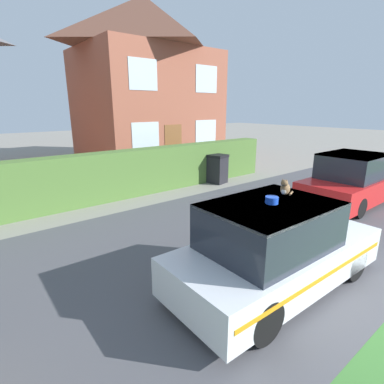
% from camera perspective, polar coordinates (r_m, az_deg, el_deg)
% --- Properties ---
extents(road_strip, '(28.00, 6.52, 0.01)m').
position_cam_1_polar(road_strip, '(6.95, 7.28, -8.95)').
color(road_strip, '#4C4C51').
rests_on(road_strip, ground).
extents(garden_hedge, '(13.67, 0.64, 1.55)m').
position_cam_1_polar(garden_hedge, '(9.97, -15.15, 2.96)').
color(garden_hedge, '#4C7233').
rests_on(garden_hedge, ground).
extents(police_car, '(3.88, 1.72, 1.60)m').
position_cam_1_polar(police_car, '(5.10, 15.47, -10.20)').
color(police_car, black).
rests_on(police_car, road_strip).
extents(cat, '(0.32, 0.21, 0.27)m').
position_cam_1_polar(cat, '(4.77, 17.32, 0.71)').
color(cat, brown).
rests_on(cat, police_car).
extents(neighbour_car_far, '(4.32, 1.66, 1.57)m').
position_cam_1_polar(neighbour_car_far, '(10.51, 28.42, 1.90)').
color(neighbour_car_far, black).
rests_on(neighbour_car_far, road_strip).
extents(house_right, '(6.95, 5.80, 8.29)m').
position_cam_1_polar(house_right, '(17.22, -8.65, 20.11)').
color(house_right, '#93513D').
rests_on(house_right, ground).
extents(wheelie_bin, '(0.77, 0.78, 1.13)m').
position_cam_1_polar(wheelie_bin, '(11.87, 4.87, 4.45)').
color(wheelie_bin, black).
rests_on(wheelie_bin, ground).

